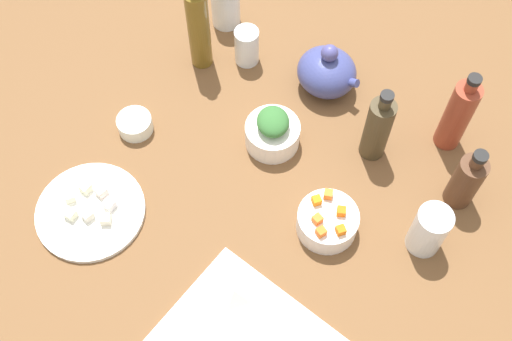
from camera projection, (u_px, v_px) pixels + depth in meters
The scene contains 28 objects.
tabletop at pixel (256, 185), 144.97cm from camera, with size 190.00×190.00×3.00cm, color brown.
plate_tofu at pixel (91, 211), 139.30cm from camera, with size 23.90×23.90×1.20cm, color white.
bowl_greens at pixel (272, 134), 146.24cm from camera, with size 12.58×12.58×6.16cm, color white.
bowl_carrots at pixel (327, 222), 135.58cm from camera, with size 13.06×13.06×5.74cm, color white.
bowl_small_side at pixel (135, 124), 148.97cm from camera, with size 8.14×8.14×3.90cm, color white.
teapot at pixel (327, 72), 152.08cm from camera, with size 16.08×13.62×14.30cm.
bottle_0 at pixel (378, 128), 139.73cm from camera, with size 5.81×5.81×21.52cm.
bottle_1 at pixel (199, 27), 150.28cm from camera, with size 5.37×5.37×28.48cm.
bottle_2 at pixel (466, 181), 135.02cm from camera, with size 6.15×6.15×18.27cm.
bottle_3 at pixel (458, 115), 140.24cm from camera, with size 5.92×5.92×23.38cm.
drinking_glass_0 at pixel (429, 230), 130.74cm from camera, with size 7.31×7.31×12.82cm, color white.
drinking_glass_1 at pixel (226, 4), 161.66cm from camera, with size 7.36×7.36×12.96cm, color white.
drinking_glass_2 at pixel (247, 46), 156.68cm from camera, with size 6.04×6.04×10.02cm, color white.
carrot_cube_0 at pixel (317, 200), 133.86cm from camera, with size 1.80×1.80×1.80cm, color orange.
carrot_cube_1 at pixel (341, 211), 132.61cm from camera, with size 1.80×1.80×1.80cm, color orange.
carrot_cube_2 at pixel (341, 230), 130.49cm from camera, with size 1.80×1.80×1.80cm, color orange.
carrot_cube_3 at pixel (317, 219), 131.71cm from camera, with size 1.80×1.80×1.80cm, color orange.
carrot_cube_4 at pixel (321, 232), 130.31cm from camera, with size 1.80×1.80×1.80cm, color orange.
carrot_cube_5 at pixel (328, 194), 134.57cm from camera, with size 1.80×1.80×1.80cm, color orange.
chopped_greens_mound at pixel (273, 122), 141.73cm from camera, with size 8.32×7.29×4.21cm, color #346C32.
tofu_cube_0 at pixel (101, 191), 139.82cm from camera, with size 2.20×2.20×2.20cm, color #F6E0D2.
tofu_cube_1 at pixel (87, 215), 136.98cm from camera, with size 2.20×2.20×2.20cm, color silver.
tofu_cube_2 at pixel (105, 219), 136.51cm from camera, with size 2.20×2.20×2.20cm, color white.
tofu_cube_3 at pixel (69, 197), 139.14cm from camera, with size 2.20×2.20×2.20cm, color white.
tofu_cube_4 at pixel (70, 214), 137.07cm from camera, with size 2.20×2.20×2.20cm, color white.
tofu_cube_5 at pixel (86, 188), 140.27cm from camera, with size 2.20×2.20×2.20cm, color #EBEBCA.
tofu_cube_6 at pixel (110, 204), 138.23cm from camera, with size 2.20×2.20×2.20cm, color white.
dumpling_2 at pixel (234, 293), 128.52cm from camera, with size 5.69×5.54×2.33cm, color beige.
Camera 1 is at (42.90, -53.83, 129.12)cm, focal length 44.82 mm.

